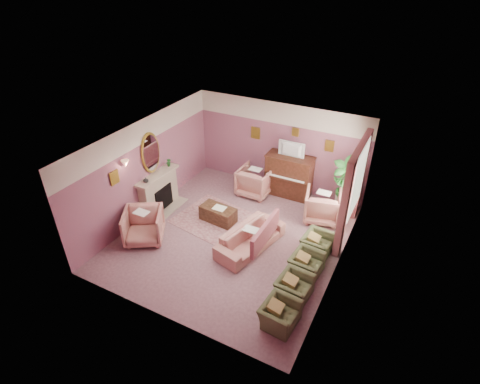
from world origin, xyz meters
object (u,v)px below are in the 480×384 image
at_px(floral_armchair_left, 255,180).
at_px(side_table, 344,201).
at_px(coffee_table, 218,214).
at_px(floral_armchair_front, 143,225).
at_px(olive_chair_a, 280,311).
at_px(floral_armchair_right, 322,204).
at_px(olive_chair_b, 294,284).
at_px(sofa, 251,235).
at_px(olive_chair_d, 317,241).
at_px(olive_chair_c, 307,261).
at_px(television, 291,149).
at_px(piano, 289,176).

bearing_deg(floral_armchair_left, side_table, 6.48).
relative_size(coffee_table, side_table, 1.43).
height_order(coffee_table, floral_armchair_front, floral_armchair_front).
bearing_deg(olive_chair_a, floral_armchair_right, 94.74).
bearing_deg(floral_armchair_left, olive_chair_b, -53.00).
relative_size(olive_chair_a, side_table, 1.12).
relative_size(sofa, olive_chair_d, 2.56).
relative_size(floral_armchair_left, olive_chair_c, 1.26).
bearing_deg(side_table, floral_armchair_right, -123.99).
xyz_separation_m(floral_armchair_left, floral_armchair_right, (2.27, -0.36, 0.00)).
height_order(floral_armchair_left, olive_chair_b, floral_armchair_left).
relative_size(television, olive_chair_c, 1.02).
distance_m(floral_armchair_left, olive_chair_c, 3.69).
height_order(piano, olive_chair_b, piano).
bearing_deg(olive_chair_b, olive_chair_d, 90.00).
xyz_separation_m(piano, olive_chair_b, (1.65, -3.89, -0.31)).
xyz_separation_m(floral_armchair_front, olive_chair_d, (4.17, 1.62, -0.16)).
xyz_separation_m(piano, television, (0.00, -0.05, 0.95)).
xyz_separation_m(sofa, olive_chair_b, (1.57, -1.04, -0.07)).
distance_m(piano, olive_chair_b, 4.24).
distance_m(piano, olive_chair_c, 3.51).
bearing_deg(side_table, sofa, -122.03).
xyz_separation_m(piano, floral_armchair_left, (-0.94, -0.46, -0.15)).
distance_m(floral_armchair_left, floral_armchair_front, 3.76).
bearing_deg(olive_chair_d, floral_armchair_left, 145.23).
distance_m(olive_chair_a, olive_chair_d, 2.46).
xyz_separation_m(television, olive_chair_a, (1.65, -4.66, -1.26)).
xyz_separation_m(olive_chair_b, olive_chair_c, (0.00, 0.82, 0.00)).
relative_size(floral_armchair_front, olive_chair_b, 1.26).
height_order(television, olive_chair_d, television).
relative_size(sofa, olive_chair_a, 2.56).
bearing_deg(coffee_table, olive_chair_b, -29.75).
xyz_separation_m(olive_chair_a, olive_chair_b, (0.00, 0.82, 0.00)).
height_order(television, olive_chair_a, television).
bearing_deg(floral_armchair_front, olive_chair_a, -11.44).
distance_m(olive_chair_c, side_table, 2.93).
bearing_deg(olive_chair_a, olive_chair_c, 90.00).
relative_size(floral_armchair_left, floral_armchair_right, 1.00).
height_order(floral_armchair_front, olive_chair_c, floral_armchair_front).
relative_size(piano, olive_chair_b, 1.79).
bearing_deg(side_table, piano, 175.28).
xyz_separation_m(floral_armchair_right, olive_chair_a, (0.32, -3.90, -0.16)).
bearing_deg(coffee_table, floral_armchair_front, -128.37).
bearing_deg(television, olive_chair_a, -70.47).
height_order(floral_armchair_right, olive_chair_a, floral_armchair_right).
bearing_deg(olive_chair_a, television, 109.53).
bearing_deg(side_table, olive_chair_b, -91.91).
height_order(olive_chair_a, olive_chair_c, same).
height_order(coffee_table, olive_chair_a, olive_chair_a).
xyz_separation_m(sofa, olive_chair_a, (1.57, -1.86, -0.07)).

